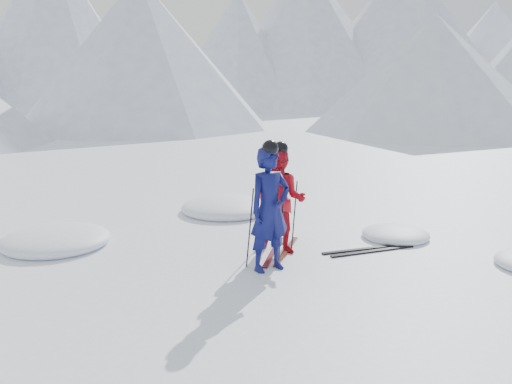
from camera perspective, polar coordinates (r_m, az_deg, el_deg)
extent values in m
plane|color=white|center=(9.73, 8.48, -6.66)|extent=(160.00, 160.00, 0.00)
cone|color=#B2BCD1|center=(50.11, -20.56, 16.02)|extent=(23.96, 23.96, 14.35)
cone|color=#B2BCD1|center=(60.10, -12.36, 14.56)|extent=(17.69, 17.69, 11.93)
cone|color=#B2BCD1|center=(52.83, -1.86, 14.61)|extent=(19.63, 19.63, 10.85)
cone|color=#B2BCD1|center=(57.05, 5.22, 16.05)|extent=(23.31, 23.31, 14.15)
cone|color=#B2BCD1|center=(59.05, 15.14, 15.91)|extent=(28.94, 28.94, 14.88)
cone|color=silver|center=(64.40, 23.53, 13.16)|extent=(24.45, 24.45, 10.76)
cone|color=#B2BCD1|center=(32.40, 17.97, 11.78)|extent=(14.00, 14.00, 6.50)
cone|color=#B2BCD1|center=(34.77, -12.00, 14.15)|extent=(16.00, 16.00, 9.00)
imported|color=#0D1151|center=(8.69, 1.46, -1.86)|extent=(0.87, 0.74, 2.03)
imported|color=red|center=(9.57, 2.56, -0.95)|extent=(1.13, 1.03, 1.90)
cylinder|color=black|center=(8.87, -0.65, -3.83)|extent=(0.13, 0.09, 1.35)
cylinder|color=black|center=(9.07, 2.69, -3.49)|extent=(0.13, 0.08, 1.35)
cylinder|color=black|center=(9.83, 0.51, -2.49)|extent=(0.13, 0.10, 1.26)
cylinder|color=black|center=(9.86, 4.06, -2.48)|extent=(0.13, 0.09, 1.26)
cube|color=black|center=(9.80, 1.82, -6.31)|extent=(0.70, 1.62, 0.03)
cube|color=black|center=(9.85, 3.19, -6.23)|extent=(0.81, 1.57, 0.03)
cube|color=black|center=(10.15, 11.35, -5.90)|extent=(1.69, 0.36, 0.03)
cube|color=black|center=(10.05, 12.20, -6.11)|extent=(1.69, 0.41, 0.03)
ellipsoid|color=white|center=(10.90, -20.30, -5.25)|extent=(2.01, 2.01, 0.44)
ellipsoid|color=white|center=(11.03, 14.46, -4.66)|extent=(1.32, 1.32, 0.29)
ellipsoid|color=white|center=(12.72, -3.15, -2.07)|extent=(2.10, 2.10, 0.46)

